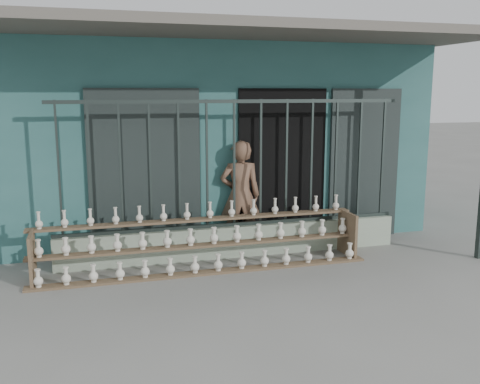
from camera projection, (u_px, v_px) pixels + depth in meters
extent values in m
plane|color=slate|center=(262.00, 287.00, 6.54)|extent=(60.00, 60.00, 0.00)
cube|color=#2C5E5D|center=(193.00, 131.00, 10.31)|extent=(7.00, 5.00, 3.20)
cube|color=black|center=(281.00, 167.00, 8.28)|extent=(1.40, 0.12, 2.40)
cube|color=black|center=(145.00, 173.00, 7.68)|extent=(1.60, 0.08, 2.40)
cube|color=black|center=(364.00, 164.00, 8.62)|extent=(1.20, 0.08, 2.40)
cube|color=#59544C|center=(236.00, 31.00, 7.10)|extent=(7.40, 2.00, 0.12)
cube|color=#97A991|center=(234.00, 241.00, 7.73)|extent=(5.00, 0.20, 0.45)
cube|color=#283330|center=(59.00, 170.00, 6.89)|extent=(0.03, 0.03, 1.80)
cube|color=#283330|center=(90.00, 169.00, 7.00)|extent=(0.03, 0.03, 1.80)
cube|color=#283330|center=(121.00, 168.00, 7.10)|extent=(0.03, 0.03, 1.80)
cube|color=#283330|center=(150.00, 167.00, 7.21)|extent=(0.03, 0.03, 1.80)
cube|color=#283330|center=(179.00, 166.00, 7.31)|extent=(0.03, 0.03, 1.80)
cube|color=#283330|center=(207.00, 165.00, 7.42)|extent=(0.03, 0.03, 1.80)
cube|color=#283330|center=(234.00, 164.00, 7.52)|extent=(0.03, 0.03, 1.80)
cube|color=#283330|center=(261.00, 163.00, 7.63)|extent=(0.03, 0.03, 1.80)
cube|color=#283330|center=(286.00, 162.00, 7.73)|extent=(0.03, 0.03, 1.80)
cube|color=#283330|center=(311.00, 161.00, 7.84)|extent=(0.03, 0.03, 1.80)
cube|color=#283330|center=(336.00, 160.00, 7.94)|extent=(0.03, 0.03, 1.80)
cube|color=#283330|center=(359.00, 159.00, 8.05)|extent=(0.03, 0.03, 1.80)
cube|color=#283330|center=(383.00, 158.00, 8.15)|extent=(0.03, 0.03, 1.80)
cube|color=#283330|center=(234.00, 101.00, 7.36)|extent=(5.00, 0.04, 0.05)
cube|color=#283330|center=(234.00, 224.00, 7.68)|extent=(5.00, 0.04, 0.05)
cube|color=brown|center=(207.00, 273.00, 7.00)|extent=(4.50, 0.18, 0.03)
cube|color=brown|center=(202.00, 245.00, 7.19)|extent=(4.50, 0.18, 0.03)
cube|color=brown|center=(198.00, 219.00, 7.37)|extent=(4.50, 0.18, 0.03)
cube|color=brown|center=(32.00, 258.00, 6.61)|extent=(0.04, 0.55, 0.64)
cube|color=brown|center=(347.00, 234.00, 7.76)|extent=(0.04, 0.55, 0.64)
imported|color=brown|center=(240.00, 195.00, 7.98)|extent=(0.66, 0.50, 1.65)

